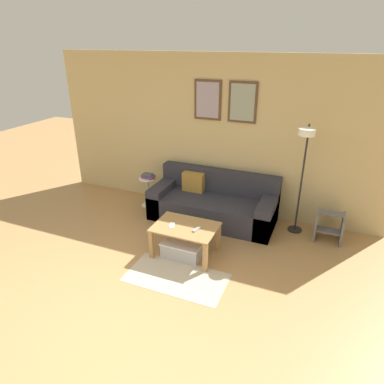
{
  "coord_description": "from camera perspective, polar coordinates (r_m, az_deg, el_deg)",
  "views": [
    {
      "loc": [
        1.84,
        -2.04,
        2.73
      ],
      "look_at": [
        0.23,
        1.81,
        0.85
      ],
      "focal_mm": 32.0,
      "sensor_mm": 36.0,
      "label": 1
    }
  ],
  "objects": [
    {
      "name": "remote_control",
      "position": [
        4.5,
        0.78,
        -6.24
      ],
      "size": [
        0.08,
        0.16,
        0.02
      ],
      "primitive_type": "cube",
      "rotation": [
        0.0,
        0.0,
        -0.26
      ],
      "color": "#99999E",
      "rests_on": "coffee_table"
    },
    {
      "name": "step_stool",
      "position": [
        5.42,
        21.87,
        -5.24
      ],
      "size": [
        0.39,
        0.37,
        0.41
      ],
      "color": "slate",
      "rests_on": "ground_plane"
    },
    {
      "name": "book_stack",
      "position": [
        5.96,
        -7.34,
        2.67
      ],
      "size": [
        0.25,
        0.18,
        0.08
      ],
      "color": "#335199",
      "rests_on": "side_table"
    },
    {
      "name": "cell_phone",
      "position": [
        4.61,
        -3.37,
        -5.55
      ],
      "size": [
        0.11,
        0.15,
        0.01
      ],
      "primitive_type": "cube",
      "rotation": [
        0.0,
        0.0,
        0.31
      ],
      "color": "silver",
      "rests_on": "coffee_table"
    },
    {
      "name": "ground_plane",
      "position": [
        3.87,
        -14.66,
        -21.6
      ],
      "size": [
        16.0,
        16.0,
        0.0
      ],
      "primitive_type": "plane",
      "color": "tan"
    },
    {
      "name": "side_table",
      "position": [
        6.04,
        -7.37,
        0.43
      ],
      "size": [
        0.28,
        0.28,
        0.52
      ],
      "color": "white",
      "rests_on": "ground_plane"
    },
    {
      "name": "floor_lamp",
      "position": [
        4.9,
        18.13,
        5.41
      ],
      "size": [
        0.22,
        0.54,
        1.68
      ],
      "color": "black",
      "rests_on": "ground_plane"
    },
    {
      "name": "storage_bin",
      "position": [
        4.75,
        -1.36,
        -9.17
      ],
      "size": [
        0.55,
        0.43,
        0.22
      ],
      "color": "#B2B2B7",
      "rests_on": "ground_plane"
    },
    {
      "name": "area_rug",
      "position": [
        4.4,
        -2.63,
        -14.02
      ],
      "size": [
        1.25,
        0.65,
        0.01
      ],
      "primitive_type": "cube",
      "color": "#C1B299",
      "rests_on": "ground_plane"
    },
    {
      "name": "wall_back",
      "position": [
        5.69,
        3.17,
        9.52
      ],
      "size": [
        5.6,
        0.09,
        2.55
      ],
      "color": "tan",
      "rests_on": "ground_plane"
    },
    {
      "name": "couch",
      "position": [
        5.58,
        3.56,
        -1.96
      ],
      "size": [
        2.0,
        0.84,
        0.76
      ],
      "color": "#2D2D38",
      "rests_on": "ground_plane"
    },
    {
      "name": "coffee_table",
      "position": [
        4.63,
        -1.1,
        -6.64
      ],
      "size": [
        0.84,
        0.59,
        0.44
      ],
      "color": "#AD7F4C",
      "rests_on": "ground_plane"
    }
  ]
}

